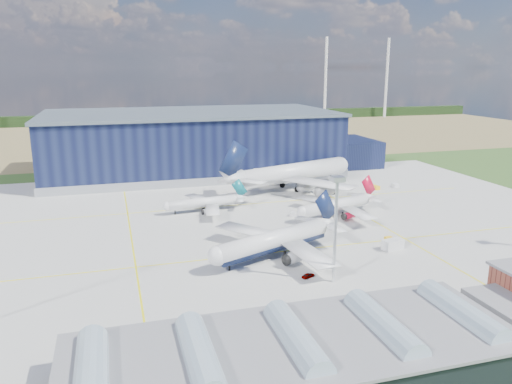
% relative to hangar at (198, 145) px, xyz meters
% --- Properties ---
extents(ground, '(600.00, 600.00, 0.00)m').
position_rel_hangar_xyz_m(ground, '(-2.81, -94.80, -11.62)').
color(ground, '#28481B').
rests_on(ground, ground).
extents(apron, '(220.00, 160.00, 0.08)m').
position_rel_hangar_xyz_m(apron, '(-2.81, -84.80, -11.59)').
color(apron, '#A3A39E').
rests_on(apron, ground).
extents(farmland, '(600.00, 220.00, 0.01)m').
position_rel_hangar_xyz_m(farmland, '(-2.81, 125.20, -11.62)').
color(farmland, brown).
rests_on(farmland, ground).
extents(treeline, '(600.00, 8.00, 8.00)m').
position_rel_hangar_xyz_m(treeline, '(-2.81, 205.20, -7.62)').
color(treeline, black).
rests_on(treeline, ground).
extents(hangar, '(145.00, 62.00, 26.10)m').
position_rel_hangar_xyz_m(hangar, '(0.00, 0.00, 0.00)').
color(hangar, black).
rests_on(hangar, ground).
extents(glass_concourse, '(78.00, 23.00, 8.60)m').
position_rel_hangar_xyz_m(glass_concourse, '(-9.26, -154.80, -7.93)').
color(glass_concourse, black).
rests_on(glass_concourse, ground).
extents(light_mast_center, '(2.60, 2.60, 23.00)m').
position_rel_hangar_xyz_m(light_mast_center, '(7.19, -124.80, 3.82)').
color(light_mast_center, silver).
rests_on(light_mast_center, ground).
extents(airliner_navy, '(53.91, 53.44, 13.50)m').
position_rel_hangar_xyz_m(airliner_navy, '(-0.80, -107.75, -4.87)').
color(airliner_navy, silver).
rests_on(airliner_navy, ground).
extents(airliner_red, '(41.92, 41.47, 10.83)m').
position_rel_hangar_xyz_m(airliner_red, '(28.08, -80.71, -6.20)').
color(airliner_red, silver).
rests_on(airliner_red, ground).
extents(airliner_widebody, '(77.48, 76.67, 19.92)m').
position_rel_hangar_xyz_m(airliner_widebody, '(28.40, -44.04, -1.66)').
color(airliner_widebody, silver).
rests_on(airliner_widebody, ground).
extents(airliner_regional, '(31.21, 30.66, 9.27)m').
position_rel_hangar_xyz_m(airliner_regional, '(-9.85, -64.31, -6.98)').
color(airliner_regional, silver).
rests_on(airliner_regional, ground).
extents(gse_tug_b, '(2.06, 2.97, 1.25)m').
position_rel_hangar_xyz_m(gse_tug_b, '(32.05, -106.21, -10.99)').
color(gse_tug_b, yellow).
rests_on(gse_tug_b, ground).
extents(gse_cart_a, '(2.34, 3.25, 1.32)m').
position_rel_hangar_xyz_m(gse_cart_a, '(66.91, -52.08, -10.95)').
color(gse_cart_a, silver).
rests_on(gse_cart_a, ground).
extents(gse_tug_c, '(3.02, 3.92, 1.51)m').
position_rel_hangar_xyz_m(gse_tug_c, '(57.52, -53.04, -10.86)').
color(gse_tug_c, yellow).
rests_on(gse_tug_c, ground).
extents(gse_cart_b, '(3.75, 3.69, 1.37)m').
position_rel_hangar_xyz_m(gse_cart_b, '(16.51, -77.62, -10.93)').
color(gse_cart_b, silver).
rests_on(gse_cart_b, ground).
extents(gse_van_c, '(5.88, 3.73, 2.61)m').
position_rel_hangar_xyz_m(gse_van_c, '(29.80, -111.10, -10.31)').
color(gse_van_c, silver).
rests_on(gse_van_c, ground).
extents(car_a, '(3.46, 2.53, 1.10)m').
position_rel_hangar_xyz_m(car_a, '(2.87, -121.31, -11.07)').
color(car_a, '#99999E').
rests_on(car_a, ground).
extents(car_b, '(4.06, 1.62, 1.31)m').
position_rel_hangar_xyz_m(car_b, '(-21.51, -142.80, -10.96)').
color(car_b, '#99999E').
rests_on(car_b, ground).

